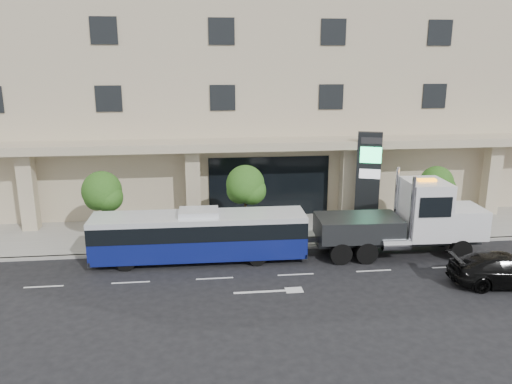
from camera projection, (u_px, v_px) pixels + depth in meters
The scene contains 11 objects.
ground at pixel (290, 263), 26.11m from camera, with size 120.00×120.00×0.00m, color black.
sidewalk at pixel (276, 230), 30.90m from camera, with size 120.00×6.00×0.15m, color gray.
curb at pixel (284, 248), 28.02m from camera, with size 120.00×0.30×0.15m, color gray.
convention_center at pixel (256, 65), 38.40m from camera, with size 60.00×17.60×20.00m.
tree_left at pixel (103, 194), 27.67m from camera, with size 2.27×2.20×4.22m.
tree_mid at pixel (246, 187), 28.52m from camera, with size 2.28×2.20×4.38m.
tree_right at pixel (437, 185), 29.85m from camera, with size 2.10×2.00×4.04m.
city_bus at pixel (199, 235), 26.07m from camera, with size 11.15×2.50×2.81m.
tow_truck at pixel (407, 221), 26.81m from camera, with size 10.17×2.84×4.63m.
black_sedan at pixel (506, 270), 23.39m from camera, with size 2.12×5.21×1.51m, color black.
signage_pylon at pixel (368, 178), 31.12m from camera, with size 1.55×0.99×5.90m.
Camera 1 is at (-4.57, -23.95, 10.23)m, focal length 35.00 mm.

